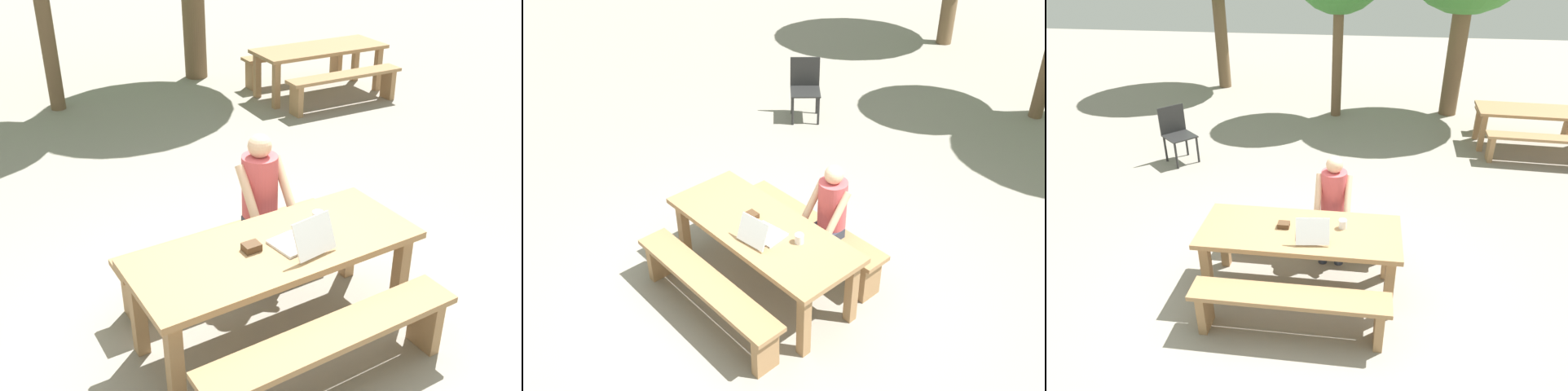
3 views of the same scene
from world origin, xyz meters
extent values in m
plane|color=gray|center=(0.00, 0.00, 0.00)|extent=(30.00, 30.00, 0.00)
cube|color=#9E754C|center=(0.00, 0.00, 0.70)|extent=(1.97, 0.79, 0.05)
cube|color=#9E754C|center=(-0.88, -0.30, 0.34)|extent=(0.09, 0.09, 0.68)
cube|color=#9E754C|center=(0.88, -0.30, 0.34)|extent=(0.09, 0.09, 0.68)
cube|color=#9E754C|center=(-0.88, 0.30, 0.34)|extent=(0.09, 0.09, 0.68)
cube|color=#9E754C|center=(0.88, 0.30, 0.34)|extent=(0.09, 0.09, 0.68)
cube|color=#9E754C|center=(0.00, -0.66, 0.45)|extent=(1.80, 0.30, 0.05)
cube|color=#9E754C|center=(-0.80, -0.66, 0.21)|extent=(0.08, 0.24, 0.43)
cube|color=#9E754C|center=(0.80, -0.66, 0.21)|extent=(0.08, 0.24, 0.43)
cube|color=#9E754C|center=(0.00, 0.66, 0.45)|extent=(1.80, 0.30, 0.05)
cube|color=#9E754C|center=(-0.80, 0.66, 0.21)|extent=(0.08, 0.24, 0.43)
cube|color=#9E754C|center=(0.80, 0.66, 0.21)|extent=(0.08, 0.24, 0.43)
cube|color=white|center=(0.13, -0.05, 0.74)|extent=(0.34, 0.29, 0.02)
cube|color=white|center=(0.15, -0.22, 0.87)|extent=(0.32, 0.14, 0.24)
cube|color=black|center=(0.15, -0.22, 0.87)|extent=(0.30, 0.12, 0.22)
cube|color=#4C331E|center=(-0.17, 0.03, 0.76)|extent=(0.11, 0.09, 0.05)
cylinder|color=white|center=(0.41, 0.09, 0.77)|extent=(0.08, 0.08, 0.09)
cylinder|color=#333847|center=(0.19, 0.48, 0.24)|extent=(0.10, 0.10, 0.47)
cylinder|color=#333847|center=(0.37, 0.48, 0.24)|extent=(0.10, 0.10, 0.47)
cube|color=#333847|center=(0.28, 0.57, 0.51)|extent=(0.28, 0.28, 0.12)
cylinder|color=#C64C51|center=(0.28, 0.66, 0.81)|extent=(0.28, 0.28, 0.51)
cylinder|color=#DBAD89|center=(0.12, 0.56, 0.83)|extent=(0.07, 0.32, 0.41)
cylinder|color=#DBAD89|center=(0.44, 0.56, 0.83)|extent=(0.07, 0.32, 0.41)
sphere|color=#DBAD89|center=(0.28, 0.66, 1.14)|extent=(0.18, 0.18, 0.18)
cube|color=#262626|center=(-2.39, 2.90, 0.45)|extent=(0.62, 0.62, 0.02)
cube|color=#262626|center=(-2.54, 3.03, 0.68)|extent=(0.31, 0.34, 0.44)
cylinder|color=#262626|center=(-2.37, 2.63, 0.22)|extent=(0.04, 0.04, 0.44)
cylinder|color=#262626|center=(-2.12, 2.91, 0.22)|extent=(0.04, 0.04, 0.44)
cylinder|color=#262626|center=(-2.65, 2.88, 0.22)|extent=(0.04, 0.04, 0.44)
cylinder|color=#262626|center=(-2.40, 3.16, 0.22)|extent=(0.04, 0.04, 0.44)
camera|label=1|loc=(-1.85, -2.87, 2.89)|focal=41.89mm
camera|label=2|loc=(3.31, -2.74, 3.94)|focal=39.95mm
camera|label=3|loc=(0.56, -3.73, 3.20)|focal=31.65mm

